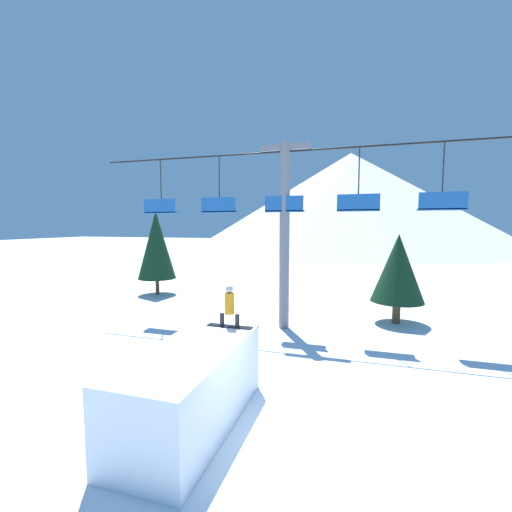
% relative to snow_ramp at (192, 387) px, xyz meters
% --- Properties ---
extents(ground_plane, '(220.00, 220.00, 0.00)m').
position_rel_snow_ramp_xyz_m(ground_plane, '(1.34, 0.06, -0.97)').
color(ground_plane, white).
extents(mountain_ridge, '(68.17, 68.17, 20.56)m').
position_rel_snow_ramp_xyz_m(mountain_ridge, '(1.34, 71.65, 9.32)').
color(mountain_ridge, silver).
rests_on(mountain_ridge, ground_plane).
extents(snow_ramp, '(2.01, 4.73, 1.93)m').
position_rel_snow_ramp_xyz_m(snow_ramp, '(0.00, 0.00, 0.00)').
color(snow_ramp, white).
rests_on(snow_ramp, ground_plane).
extents(snowboarder, '(1.38, 0.28, 1.25)m').
position_rel_snow_ramp_xyz_m(snowboarder, '(0.23, 1.95, 1.57)').
color(snowboarder, black).
rests_on(snowboarder, snow_ramp).
extents(chairlift, '(19.36, 0.47, 8.70)m').
position_rel_snow_ramp_xyz_m(chairlift, '(0.43, 8.51, 4.15)').
color(chairlift, slate).
rests_on(chairlift, ground_plane).
extents(pine_tree_near, '(2.58, 2.58, 4.50)m').
position_rel_snow_ramp_xyz_m(pine_tree_near, '(5.68, 10.96, 1.82)').
color(pine_tree_near, '#4C3823').
rests_on(pine_tree_near, ground_plane).
extents(pine_tree_far, '(2.63, 2.63, 5.93)m').
position_rel_snow_ramp_xyz_m(pine_tree_far, '(-9.90, 13.67, 2.57)').
color(pine_tree_far, '#4C3823').
rests_on(pine_tree_far, ground_plane).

